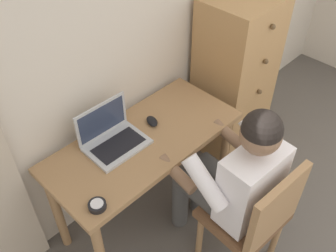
{
  "coord_description": "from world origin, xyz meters",
  "views": [
    {
      "loc": [
        -1.53,
        0.65,
        2.27
      ],
      "look_at": [
        -0.41,
        1.76,
        0.84
      ],
      "focal_mm": 40.43,
      "sensor_mm": 36.0,
      "label": 1
    }
  ],
  "objects_px": {
    "dresser": "(234,79)",
    "laptop": "(112,136)",
    "chair": "(254,216)",
    "desk": "(145,153)",
    "desk_clock": "(97,205)",
    "computer_mouse": "(152,121)",
    "person_seated": "(232,176)"
  },
  "relations": [
    {
      "from": "dresser",
      "to": "chair",
      "type": "bearing_deg",
      "value": -136.34
    },
    {
      "from": "person_seated",
      "to": "computer_mouse",
      "type": "relative_size",
      "value": 12.0
    },
    {
      "from": "chair",
      "to": "laptop",
      "type": "xyz_separation_m",
      "value": [
        -0.32,
        0.8,
        0.29
      ]
    },
    {
      "from": "person_seated",
      "to": "desk_clock",
      "type": "distance_m",
      "value": 0.74
    },
    {
      "from": "chair",
      "to": "person_seated",
      "type": "distance_m",
      "value": 0.26
    },
    {
      "from": "desk",
      "to": "laptop",
      "type": "bearing_deg",
      "value": 145.33
    },
    {
      "from": "person_seated",
      "to": "computer_mouse",
      "type": "distance_m",
      "value": 0.59
    },
    {
      "from": "desk_clock",
      "to": "computer_mouse",
      "type": "bearing_deg",
      "value": 22.67
    },
    {
      "from": "desk_clock",
      "to": "desk",
      "type": "bearing_deg",
      "value": 21.58
    },
    {
      "from": "dresser",
      "to": "person_seated",
      "type": "bearing_deg",
      "value": -143.64
    },
    {
      "from": "dresser",
      "to": "computer_mouse",
      "type": "bearing_deg",
      "value": -179.6
    },
    {
      "from": "dresser",
      "to": "laptop",
      "type": "xyz_separation_m",
      "value": [
        -1.13,
        0.03,
        0.15
      ]
    },
    {
      "from": "person_seated",
      "to": "laptop",
      "type": "distance_m",
      "value": 0.71
    },
    {
      "from": "desk",
      "to": "dresser",
      "type": "bearing_deg",
      "value": 4.11
    },
    {
      "from": "desk",
      "to": "desk_clock",
      "type": "relative_size",
      "value": 13.27
    },
    {
      "from": "dresser",
      "to": "laptop",
      "type": "distance_m",
      "value": 1.14
    },
    {
      "from": "person_seated",
      "to": "laptop",
      "type": "xyz_separation_m",
      "value": [
        -0.33,
        0.62,
        0.11
      ]
    },
    {
      "from": "person_seated",
      "to": "desk_clock",
      "type": "height_order",
      "value": "person_seated"
    },
    {
      "from": "desk",
      "to": "chair",
      "type": "xyz_separation_m",
      "value": [
        0.17,
        -0.7,
        -0.12
      ]
    },
    {
      "from": "chair",
      "to": "dresser",
      "type": "bearing_deg",
      "value": 43.66
    },
    {
      "from": "person_seated",
      "to": "desk_clock",
      "type": "xyz_separation_m",
      "value": [
        -0.67,
        0.32,
        0.07
      ]
    },
    {
      "from": "desk",
      "to": "person_seated",
      "type": "bearing_deg",
      "value": -70.71
    },
    {
      "from": "dresser",
      "to": "chair",
      "type": "relative_size",
      "value": 1.44
    },
    {
      "from": "laptop",
      "to": "desk_clock",
      "type": "xyz_separation_m",
      "value": [
        -0.34,
        -0.29,
        -0.04
      ]
    },
    {
      "from": "desk",
      "to": "laptop",
      "type": "relative_size",
      "value": 3.47
    },
    {
      "from": "dresser",
      "to": "computer_mouse",
      "type": "height_order",
      "value": "dresser"
    },
    {
      "from": "computer_mouse",
      "to": "dresser",
      "type": "bearing_deg",
      "value": 20.64
    },
    {
      "from": "desk",
      "to": "laptop",
      "type": "height_order",
      "value": "laptop"
    },
    {
      "from": "chair",
      "to": "person_seated",
      "type": "relative_size",
      "value": 0.73
    },
    {
      "from": "chair",
      "to": "laptop",
      "type": "height_order",
      "value": "laptop"
    },
    {
      "from": "chair",
      "to": "laptop",
      "type": "relative_size",
      "value": 2.56
    },
    {
      "from": "dresser",
      "to": "person_seated",
      "type": "height_order",
      "value": "dresser"
    }
  ]
}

